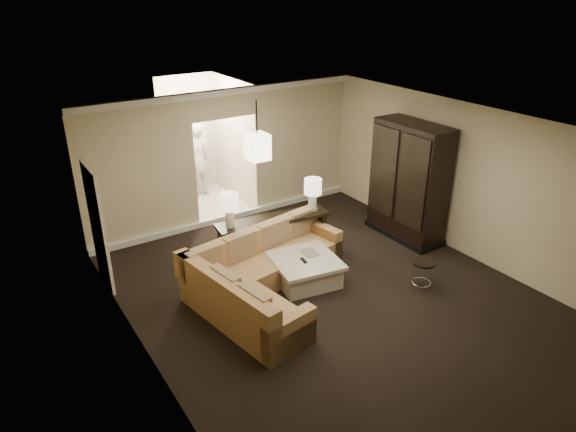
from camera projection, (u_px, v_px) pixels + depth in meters
ground at (346, 307)px, 8.14m from camera, size 8.00×8.00×0.00m
wall_back at (226, 157)px, 10.59m from camera, size 6.00×0.04×2.80m
wall_left at (153, 289)px, 6.06m from camera, size 0.04×8.00×2.80m
wall_right at (482, 187)px, 9.04m from camera, size 0.04×8.00×2.80m
ceiling at (355, 136)px, 6.97m from camera, size 6.00×8.00×0.02m
crown_molding at (224, 92)px, 10.00m from camera, size 6.00×0.10×0.12m
baseboard at (231, 217)px, 11.12m from camera, size 6.00×0.10×0.12m
side_door at (98, 228)px, 8.35m from camera, size 0.05×0.90×2.10m
foyer at (200, 146)px, 11.66m from camera, size 1.44×2.02×2.80m
sectional_sofa at (262, 276)px, 8.34m from camera, size 3.03×2.67×0.87m
coffee_table at (305, 270)px, 8.76m from camera, size 1.24×1.24×0.45m
console_table at (273, 234)px, 9.40m from camera, size 2.15×0.74×0.81m
armoire at (408, 184)px, 9.98m from camera, size 0.69×1.61×2.32m
drink_table at (423, 269)px, 8.53m from camera, size 0.40×0.40×0.50m
table_lamp_left at (229, 205)px, 8.77m from camera, size 0.32×0.32×0.62m
table_lamp_right at (313, 190)px, 9.41m from camera, size 0.32×0.32×0.62m
pendant_light at (257, 147)px, 9.37m from camera, size 0.38×0.38×1.09m
person at (197, 156)px, 12.00m from camera, size 0.73×0.52×1.95m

